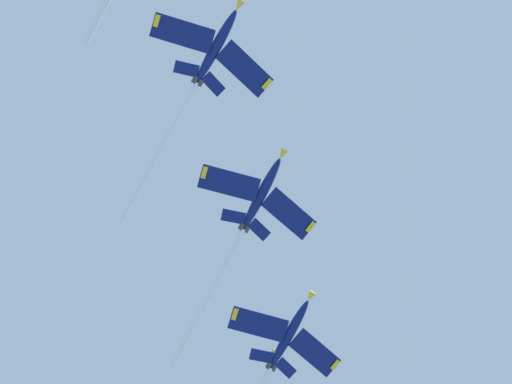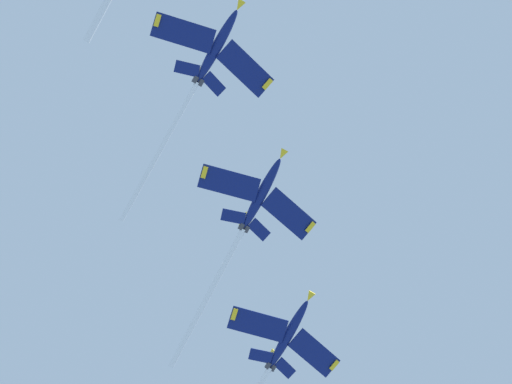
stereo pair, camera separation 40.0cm
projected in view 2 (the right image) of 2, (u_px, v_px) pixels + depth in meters
jet_second at (205, 69)px, 160.38m from camera, size 28.28×22.95×17.27m
jet_third at (246, 223)px, 166.21m from camera, size 28.86×22.83×18.02m
jet_fourth at (269, 368)px, 171.55m from camera, size 30.94×24.96×19.06m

